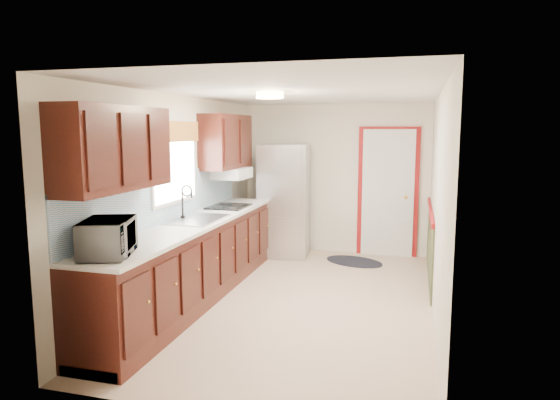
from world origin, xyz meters
The scene contains 8 objects.
room_shell centered at (0.00, 0.00, 1.20)m, with size 3.20×5.20×2.52m.
kitchen_run centered at (-1.24, -0.29, 0.81)m, with size 0.63×4.00×2.20m.
back_wall_trim centered at (0.99, 2.21, 0.89)m, with size 1.12×2.30×2.08m.
ceiling_fixture centered at (-0.30, -0.20, 2.36)m, with size 0.30×0.30×0.06m, color #FFD88C.
microwave centered at (-1.20, -1.95, 1.13)m, with size 0.56×0.31×0.38m, color white.
refrigerator centered at (-0.73, 2.05, 0.88)m, with size 0.81×0.78×1.77m.
rug centered at (0.41, 1.90, 0.01)m, with size 0.91×0.59×0.01m, color black.
cooktop centered at (-1.19, 0.81, 0.95)m, with size 0.49×0.59×0.02m, color black.
Camera 1 is at (1.27, -5.51, 1.99)m, focal length 32.00 mm.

